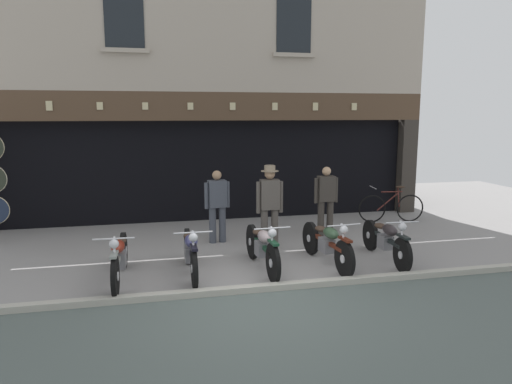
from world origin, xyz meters
The scene contains 13 objects.
ground centered at (0.00, -0.98, -0.04)m, with size 23.47×22.00×0.18m.
shop_facade centered at (0.00, 6.98, 1.79)m, with size 11.77×4.42×6.74m.
motorcycle_left centered at (-2.12, 1.02, 0.43)m, with size 0.62×2.08×0.93m.
motorcycle_center_left centered at (-0.94, 1.08, 0.43)m, with size 0.62×2.00×0.92m.
motorcycle_center centered at (0.34, 1.08, 0.43)m, with size 0.62×2.04×0.93m.
motorcycle_center_right centered at (1.57, 1.08, 0.43)m, with size 0.62×2.07×0.92m.
motorcycle_right centered at (2.76, 1.09, 0.42)m, with size 0.62×2.03×0.91m.
salesman_left centered at (-0.18, 3.08, 0.87)m, with size 0.56×0.27×1.58m.
shopkeeper_center centered at (0.80, 2.36, 0.97)m, with size 0.56×0.36×1.74m.
salesman_right centered at (2.29, 3.05, 0.88)m, with size 0.56×0.25×1.60m.
advert_board_near centered at (3.08, 5.40, 1.79)m, with size 0.68×0.03×0.94m.
advert_board_far centered at (4.13, 5.40, 1.80)m, with size 0.80×0.03×1.11m.
leaning_bicycle centered at (4.51, 4.09, 0.38)m, with size 1.72×0.50×0.95m.
Camera 1 is at (-1.59, -6.89, 2.80)m, focal length 33.29 mm.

